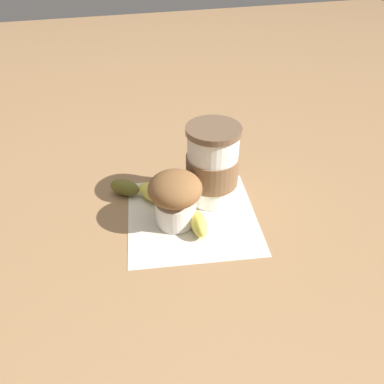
% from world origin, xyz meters
% --- Properties ---
extents(ground_plane, '(3.00, 3.00, 0.00)m').
position_xyz_m(ground_plane, '(0.00, 0.00, 0.00)').
color(ground_plane, '#936D47').
extents(paper_napkin, '(0.24, 0.24, 0.00)m').
position_xyz_m(paper_napkin, '(0.00, 0.00, 0.00)').
color(paper_napkin, beige).
rests_on(paper_napkin, ground_plane).
extents(coffee_cup, '(0.09, 0.09, 0.14)m').
position_xyz_m(coffee_cup, '(-0.04, 0.05, 0.07)').
color(coffee_cup, white).
rests_on(coffee_cup, paper_napkin).
extents(muffin, '(0.08, 0.08, 0.09)m').
position_xyz_m(muffin, '(0.01, -0.03, 0.05)').
color(muffin, white).
rests_on(muffin, paper_napkin).
extents(banana, '(0.18, 0.14, 0.03)m').
position_xyz_m(banana, '(-0.03, -0.04, 0.02)').
color(banana, '#D6CC4C').
rests_on(banana, paper_napkin).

